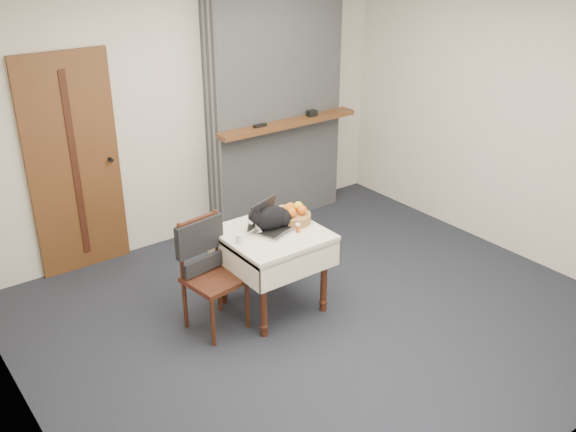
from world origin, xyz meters
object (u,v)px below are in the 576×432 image
object	(u,v)px
side_table	(272,244)
cat	(273,218)
pill_bottle	(298,228)
laptop	(270,223)
cream_jar	(240,239)
door	(74,165)
chair	(206,259)
fruit_basket	(294,215)

from	to	relation	value
side_table	cat	world-z (taller)	cat
pill_bottle	cat	bearing A→B (deg)	126.47
laptop	cream_jar	world-z (taller)	laptop
door	chair	bearing A→B (deg)	-74.05
cream_jar	cat	bearing A→B (deg)	7.42
cream_jar	fruit_basket	xyz separation A→B (m)	(0.56, 0.04, 0.03)
side_table	pill_bottle	world-z (taller)	pill_bottle
laptop	pill_bottle	size ratio (longest dim) A/B	5.44
laptop	chair	world-z (taller)	laptop
door	cream_jar	distance (m)	1.79
laptop	cream_jar	distance (m)	0.32
pill_bottle	chair	size ratio (longest dim) A/B	0.08
laptop	side_table	bearing A→B (deg)	-120.70
laptop	chair	size ratio (longest dim) A/B	0.44
side_table	cream_jar	bearing A→B (deg)	-179.59
door	fruit_basket	xyz separation A→B (m)	(1.24, -1.60, -0.24)
laptop	pill_bottle	world-z (taller)	laptop
cat	chair	distance (m)	0.63
laptop	fruit_basket	distance (m)	0.24
cat	cream_jar	distance (m)	0.35
laptop	cat	distance (m)	0.04
pill_bottle	fruit_basket	size ratio (longest dim) A/B	0.27
cream_jar	chair	size ratio (longest dim) A/B	0.07
laptop	pill_bottle	xyz separation A→B (m)	(0.15, -0.16, -0.02)
cat	fruit_basket	bearing A→B (deg)	6.50
side_table	fruit_basket	size ratio (longest dim) A/B	2.84
side_table	pill_bottle	distance (m)	0.25
side_table	laptop	world-z (taller)	laptop
side_table	pill_bottle	size ratio (longest dim) A/B	10.45
laptop	cat	xyz separation A→B (m)	(0.03, 0.01, 0.03)
side_table	cat	size ratio (longest dim) A/B	1.76
door	chair	distance (m)	1.64
pill_bottle	side_table	bearing A→B (deg)	141.99
cat	fruit_basket	distance (m)	0.22
cream_jar	pill_bottle	xyz separation A→B (m)	(0.47, -0.12, 0.00)
door	side_table	xyz separation A→B (m)	(0.99, -1.64, -0.41)
side_table	chair	size ratio (longest dim) A/B	0.85
pill_bottle	fruit_basket	distance (m)	0.19
cat	pill_bottle	size ratio (longest dim) A/B	5.95
pill_bottle	door	bearing A→B (deg)	123.03
cat	chair	xyz separation A→B (m)	(-0.59, 0.07, -0.21)
cream_jar	side_table	bearing A→B (deg)	0.41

